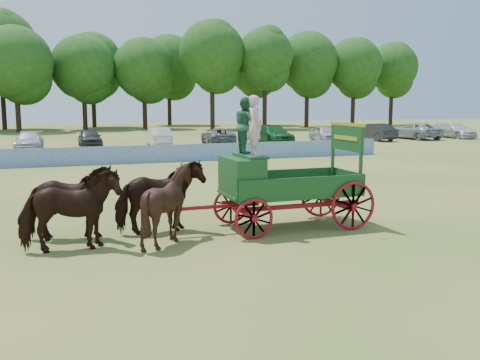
% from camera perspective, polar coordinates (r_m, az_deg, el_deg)
% --- Properties ---
extents(ground, '(160.00, 160.00, 0.00)m').
position_cam_1_polar(ground, '(16.91, 13.84, -4.21)').
color(ground, '#9A8545').
rests_on(ground, ground).
extents(horse_lead_left, '(2.41, 1.14, 2.01)m').
position_cam_1_polar(horse_lead_left, '(13.51, -17.69, -3.15)').
color(horse_lead_left, black).
rests_on(horse_lead_left, ground).
extents(horse_lead_right, '(2.54, 1.51, 2.01)m').
position_cam_1_polar(horse_lead_right, '(14.59, -17.85, -2.32)').
color(horse_lead_right, black).
rests_on(horse_lead_right, ground).
extents(horse_wheel_left, '(1.95, 1.77, 2.02)m').
position_cam_1_polar(horse_wheel_left, '(13.79, -7.68, -2.59)').
color(horse_wheel_left, black).
rests_on(horse_wheel_left, ground).
extents(horse_wheel_right, '(2.49, 1.35, 2.01)m').
position_cam_1_polar(horse_wheel_right, '(14.85, -8.56, -1.83)').
color(horse_wheel_right, black).
rests_on(horse_wheel_right, ground).
extents(farm_dray, '(6.00, 2.00, 3.78)m').
position_cam_1_polar(farm_dray, '(15.09, 2.83, 0.96)').
color(farm_dray, '#AA1122').
rests_on(farm_dray, ground).
extents(sponsor_banner, '(26.00, 0.08, 1.05)m').
position_cam_1_polar(sponsor_banner, '(32.92, -5.17, 2.94)').
color(sponsor_banner, '#1C3E97').
rests_on(sponsor_banner, ground).
extents(parked_cars, '(57.51, 7.14, 1.62)m').
position_cam_1_polar(parked_cars, '(45.36, -2.72, 4.73)').
color(parked_cars, silver).
rests_on(parked_cars, ground).
extents(treeline, '(93.25, 23.66, 15.54)m').
position_cam_1_polar(treeline, '(74.30, -16.84, 12.31)').
color(treeline, '#382314').
rests_on(treeline, ground).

